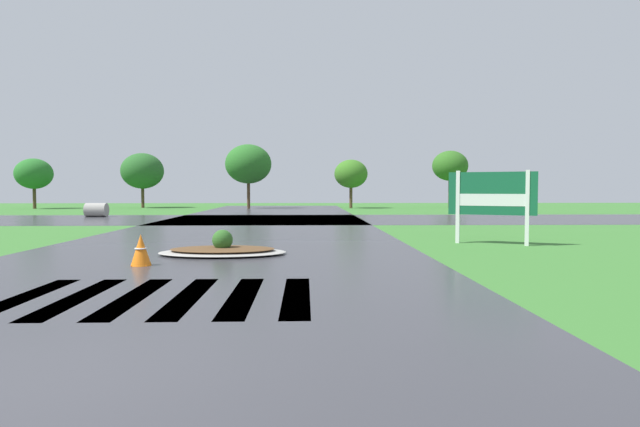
% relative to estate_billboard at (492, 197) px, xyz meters
% --- Properties ---
extents(ground_plane, '(120.00, 120.00, 0.10)m').
position_rel_estate_billboard_xyz_m(ground_plane, '(-8.40, -12.02, -1.59)').
color(ground_plane, '#38722D').
extents(asphalt_roadway, '(11.36, 80.00, 0.01)m').
position_rel_estate_billboard_xyz_m(asphalt_roadway, '(-8.40, -2.02, -1.53)').
color(asphalt_roadway, '#35353A').
rests_on(asphalt_roadway, ground).
extents(asphalt_cross_road, '(90.00, 10.23, 0.01)m').
position_rel_estate_billboard_xyz_m(asphalt_cross_road, '(-8.40, 13.94, -1.53)').
color(asphalt_cross_road, '#35353A').
rests_on(asphalt_cross_road, ground).
extents(crosswalk_stripes, '(4.95, 3.39, 0.01)m').
position_rel_estate_billboard_xyz_m(crosswalk_stripes, '(-8.40, -8.00, -1.53)').
color(crosswalk_stripes, white).
rests_on(crosswalk_stripes, ground).
extents(estate_billboard, '(2.50, 1.25, 2.38)m').
position_rel_estate_billboard_xyz_m(estate_billboard, '(0.00, 0.00, 0.00)').
color(estate_billboard, white).
rests_on(estate_billboard, ground).
extents(median_island, '(3.46, 2.04, 0.68)m').
position_rel_estate_billboard_xyz_m(median_island, '(-8.25, -2.37, -1.41)').
color(median_island, '#9E9B93').
rests_on(median_island, ground).
extents(drainage_pipe_stack, '(1.31, 0.90, 0.88)m').
position_rel_estate_billboard_xyz_m(drainage_pipe_stack, '(-19.19, 16.92, -1.10)').
color(drainage_pipe_stack, '#9E9B93').
rests_on(drainage_pipe_stack, ground).
extents(traffic_cone, '(0.47, 0.47, 0.74)m').
position_rel_estate_billboard_xyz_m(traffic_cone, '(-9.83, -4.41, -1.18)').
color(traffic_cone, orange).
rests_on(traffic_cone, ground).
extents(background_treeline, '(40.73, 5.82, 5.74)m').
position_rel_estate_billboard_xyz_m(background_treeline, '(-12.25, 31.43, 2.04)').
color(background_treeline, '#4C3823').
rests_on(background_treeline, ground).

